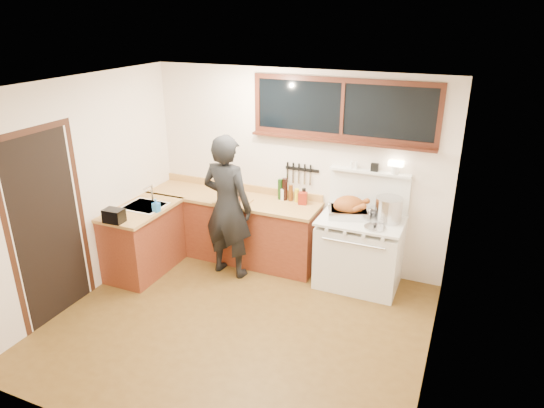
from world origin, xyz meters
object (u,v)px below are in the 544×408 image
at_px(vintage_stove, 360,250).
at_px(roast_turkey, 349,208).
at_px(man, 227,207).
at_px(cutting_board, 233,198).

distance_m(vintage_stove, roast_turkey, 0.56).
height_order(vintage_stove, roast_turkey, vintage_stove).
relative_size(vintage_stove, man, 0.84).
xyz_separation_m(vintage_stove, man, (-1.64, -0.39, 0.47)).
bearing_deg(vintage_stove, roast_turkey, 174.11).
bearing_deg(roast_turkey, cutting_board, -174.25).
relative_size(vintage_stove, cutting_board, 3.56).
bearing_deg(vintage_stove, man, -166.50).
xyz_separation_m(man, cutting_board, (-0.05, 0.26, 0.01)).
bearing_deg(roast_turkey, man, -164.37).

